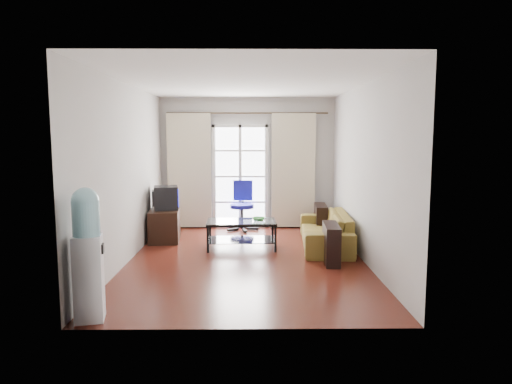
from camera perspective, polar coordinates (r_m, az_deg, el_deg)
floor at (r=7.18m, az=-1.23°, el=-8.41°), size 5.20×5.20×0.00m
ceiling at (r=6.97m, az=-1.28°, el=13.53°), size 5.20×5.20×0.00m
wall_back at (r=9.54m, az=-1.08°, el=3.62°), size 3.60×0.02×2.70m
wall_front at (r=4.36m, az=-1.64°, el=-0.28°), size 3.60×0.02×2.70m
wall_left at (r=7.20m, az=-15.75°, el=2.30°), size 0.02×5.20×2.70m
wall_right at (r=7.16m, az=13.32°, el=2.35°), size 0.02×5.20×2.70m
french_door at (r=9.51m, az=-1.98°, el=1.95°), size 1.16×0.06×2.15m
curtain_rod at (r=9.44m, az=-1.10°, el=9.84°), size 3.30×0.04×0.04m
curtain_left at (r=9.52m, az=-8.33°, el=2.64°), size 0.90×0.07×2.35m
curtain_right at (r=9.47m, az=4.68°, el=2.67°), size 0.90×0.07×2.35m
radiator at (r=9.58m, az=3.73°, el=-2.52°), size 0.64×0.12×0.64m
sofa at (r=8.04m, az=8.65°, el=-4.67°), size 2.12×1.07×0.59m
coffee_table at (r=7.82m, az=-1.82°, el=-4.83°), size 1.19×0.70×0.47m
bowl at (r=7.79m, az=0.35°, el=-3.41°), size 0.38×0.38×0.06m
book at (r=7.94m, az=-0.36°, el=-3.33°), size 0.21×0.26×0.02m
remote at (r=7.91m, az=0.51°, el=-3.39°), size 0.15×0.05×0.02m
tv_stand at (r=8.52m, az=-11.34°, el=-4.11°), size 0.60×0.83×0.58m
crt_tv at (r=8.52m, az=-11.31°, el=-0.71°), size 0.53×0.53×0.42m
task_chair at (r=9.35m, az=-1.74°, el=-2.96°), size 0.73×0.73×1.00m
water_cooler at (r=5.01m, az=-20.32°, el=-7.01°), size 0.34×0.34×1.39m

